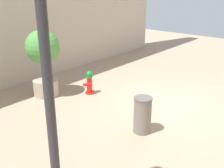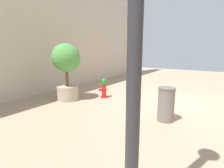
% 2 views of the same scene
% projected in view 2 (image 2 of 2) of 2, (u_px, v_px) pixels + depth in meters
% --- Properties ---
extents(ground_plane, '(23.40, 23.40, 0.00)m').
position_uv_depth(ground_plane, '(172.00, 102.00, 6.33)').
color(ground_plane, tan).
extents(fire_hydrant, '(0.39, 0.37, 0.79)m').
position_uv_depth(fire_hydrant, '(104.00, 88.00, 6.83)').
color(fire_hydrant, red).
rests_on(fire_hydrant, ground_plane).
extents(planter_tree, '(1.08, 1.08, 2.18)m').
position_uv_depth(planter_tree, '(66.00, 66.00, 6.34)').
color(planter_tree, tan).
rests_on(planter_tree, ground_plane).
extents(trash_bin, '(0.46, 0.46, 0.94)m').
position_uv_depth(trash_bin, '(166.00, 104.00, 4.54)').
color(trash_bin, slate).
rests_on(trash_bin, ground_plane).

